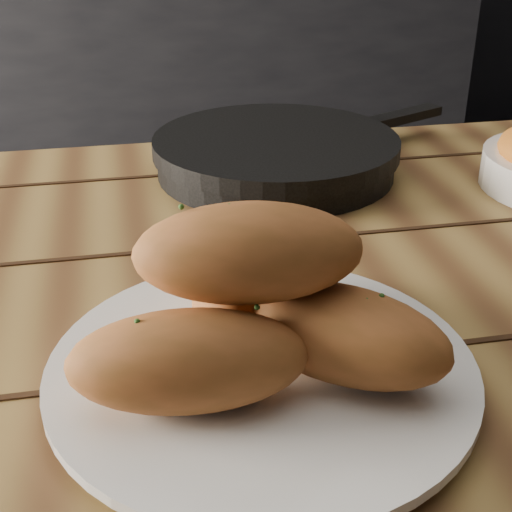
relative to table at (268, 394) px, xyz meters
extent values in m
cube|color=black|center=(-0.24, 2.17, -0.19)|extent=(2.80, 0.60, 0.90)
cube|color=olive|center=(0.00, 0.00, 0.09)|extent=(1.37, 0.86, 0.04)
cylinder|color=white|center=(-0.03, -0.12, 0.11)|extent=(0.27, 0.27, 0.01)
cylinder|color=white|center=(-0.03, -0.12, 0.12)|extent=(0.30, 0.30, 0.01)
ellipsoid|color=#AC5D2F|center=(-0.08, -0.15, 0.16)|extent=(0.16, 0.08, 0.06)
ellipsoid|color=#AC5D2F|center=(0.02, -0.14, 0.16)|extent=(0.16, 0.14, 0.06)
ellipsoid|color=#AC5D2F|center=(-0.04, -0.06, 0.16)|extent=(0.11, 0.15, 0.06)
ellipsoid|color=#AC5D2F|center=(-0.04, -0.12, 0.21)|extent=(0.15, 0.08, 0.06)
cylinder|color=black|center=(0.07, 0.29, 0.12)|extent=(0.28, 0.28, 0.03)
cylinder|color=black|center=(0.07, 0.29, 0.14)|extent=(0.29, 0.29, 0.02)
cube|color=black|center=(0.26, 0.37, 0.14)|extent=(0.14, 0.08, 0.01)
camera|label=1|loc=(-0.11, -0.51, 0.41)|focal=50.00mm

